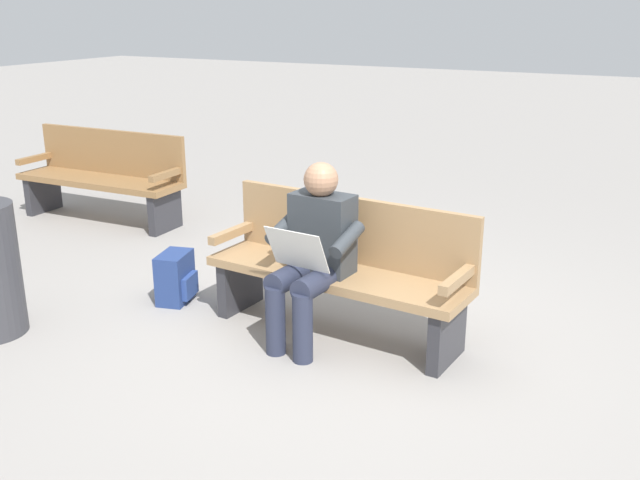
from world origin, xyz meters
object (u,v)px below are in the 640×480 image
bench_near (341,266)px  backpack (176,278)px  person_seated (313,250)px  bench_far (104,175)px

bench_near → backpack: bench_near is taller
person_seated → bench_far: person_seated is taller
bench_near → backpack: size_ratio=4.92×
bench_near → backpack: 1.34m
person_seated → bench_far: 3.56m
bench_near → person_seated: (0.09, 0.23, 0.17)m
bench_far → bench_near: bearing=157.2°
backpack → bench_far: 2.46m
bench_near → backpack: (1.30, 0.12, -0.28)m
bench_near → person_seated: size_ratio=1.55×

